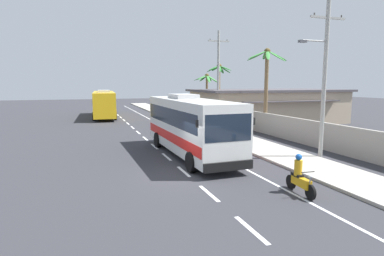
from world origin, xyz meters
name	(u,v)px	position (x,y,z in m)	size (l,w,h in m)	color
ground_plane	(187,174)	(0.00, 0.00, 0.00)	(160.00, 160.00, 0.00)	#303035
sidewalk_kerb	(226,135)	(6.80, 10.00, 0.07)	(3.20, 90.00, 0.14)	#A8A399
lane_markings	(158,131)	(1.90, 14.71, 0.00)	(3.35, 71.00, 0.01)	white
boundary_wall	(244,119)	(10.60, 14.00, 0.92)	(0.24, 60.00, 1.84)	#9E998E
coach_bus_foreground	(190,124)	(1.51, 4.03, 1.95)	(3.17, 10.59, 3.75)	silver
coach_bus_far_lane	(104,103)	(-1.99, 28.81, 1.87)	(3.50, 12.51, 3.59)	gold
motorcycle_beside_bus	(300,178)	(3.46, -4.06, 0.66)	(0.56, 1.96, 1.61)	black
pedestrian_near_kerb	(191,115)	(6.26, 17.63, 1.09)	(0.36, 0.36, 1.80)	#75388E
utility_pole_nearest	(324,75)	(8.51, 0.65, 4.92)	(3.04, 0.24, 9.21)	#9E9E99
utility_pole_mid	(218,77)	(8.38, 15.43, 5.02)	(2.29, 0.24, 9.60)	#9E9E99
palm_nearest	(266,75)	(10.74, 10.28, 5.14)	(3.82, 3.60, 7.48)	brown
palm_second	(219,81)	(9.26, 17.24, 4.72)	(2.77, 2.82, 6.52)	brown
palm_third	(207,85)	(10.55, 23.98, 4.21)	(3.30, 3.35, 5.68)	brown
roadside_building	(268,106)	(15.33, 17.16, 1.89)	(16.84, 9.49, 3.76)	tan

